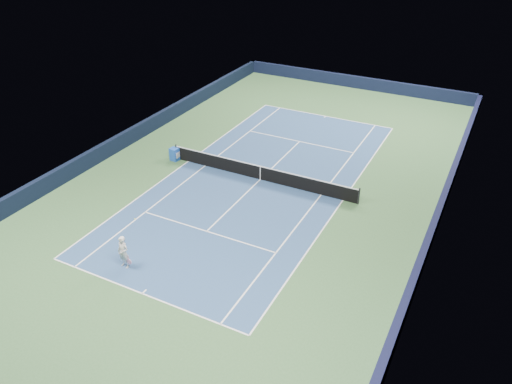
% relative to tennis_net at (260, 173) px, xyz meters
% --- Properties ---
extents(ground, '(40.00, 40.00, 0.00)m').
position_rel_tennis_net_xyz_m(ground, '(0.00, 0.00, -0.50)').
color(ground, '#335830').
rests_on(ground, ground).
extents(wall_far, '(22.00, 0.35, 1.10)m').
position_rel_tennis_net_xyz_m(wall_far, '(0.00, 19.82, 0.05)').
color(wall_far, black).
rests_on(wall_far, ground).
extents(wall_right, '(0.35, 40.00, 1.10)m').
position_rel_tennis_net_xyz_m(wall_right, '(10.82, 0.00, 0.05)').
color(wall_right, black).
rests_on(wall_right, ground).
extents(wall_left, '(0.35, 40.00, 1.10)m').
position_rel_tennis_net_xyz_m(wall_left, '(-10.82, 0.00, 0.05)').
color(wall_left, black).
rests_on(wall_left, ground).
extents(court_surface, '(10.97, 23.77, 0.01)m').
position_rel_tennis_net_xyz_m(court_surface, '(0.00, 0.00, -0.50)').
color(court_surface, navy).
rests_on(court_surface, ground).
extents(baseline_far, '(10.97, 0.08, 0.00)m').
position_rel_tennis_net_xyz_m(baseline_far, '(0.00, 11.88, -0.50)').
color(baseline_far, white).
rests_on(baseline_far, ground).
extents(baseline_near, '(10.97, 0.08, 0.00)m').
position_rel_tennis_net_xyz_m(baseline_near, '(0.00, -11.88, -0.50)').
color(baseline_near, white).
rests_on(baseline_near, ground).
extents(sideline_doubles_right, '(0.08, 23.77, 0.00)m').
position_rel_tennis_net_xyz_m(sideline_doubles_right, '(5.49, 0.00, -0.50)').
color(sideline_doubles_right, white).
rests_on(sideline_doubles_right, ground).
extents(sideline_doubles_left, '(0.08, 23.77, 0.00)m').
position_rel_tennis_net_xyz_m(sideline_doubles_left, '(-5.49, 0.00, -0.50)').
color(sideline_doubles_left, white).
rests_on(sideline_doubles_left, ground).
extents(sideline_singles_right, '(0.08, 23.77, 0.00)m').
position_rel_tennis_net_xyz_m(sideline_singles_right, '(4.12, 0.00, -0.50)').
color(sideline_singles_right, white).
rests_on(sideline_singles_right, ground).
extents(sideline_singles_left, '(0.08, 23.77, 0.00)m').
position_rel_tennis_net_xyz_m(sideline_singles_left, '(-4.12, 0.00, -0.50)').
color(sideline_singles_left, white).
rests_on(sideline_singles_left, ground).
extents(service_line_far, '(8.23, 0.08, 0.00)m').
position_rel_tennis_net_xyz_m(service_line_far, '(0.00, 6.40, -0.50)').
color(service_line_far, white).
rests_on(service_line_far, ground).
extents(service_line_near, '(8.23, 0.08, 0.00)m').
position_rel_tennis_net_xyz_m(service_line_near, '(0.00, -6.40, -0.50)').
color(service_line_near, white).
rests_on(service_line_near, ground).
extents(center_service_line, '(0.08, 12.80, 0.00)m').
position_rel_tennis_net_xyz_m(center_service_line, '(0.00, 0.00, -0.50)').
color(center_service_line, white).
rests_on(center_service_line, ground).
extents(center_mark_far, '(0.08, 0.30, 0.00)m').
position_rel_tennis_net_xyz_m(center_mark_far, '(0.00, 11.73, -0.50)').
color(center_mark_far, white).
rests_on(center_mark_far, ground).
extents(center_mark_near, '(0.08, 0.30, 0.00)m').
position_rel_tennis_net_xyz_m(center_mark_near, '(0.00, -11.73, -0.50)').
color(center_mark_near, white).
rests_on(center_mark_near, ground).
extents(tennis_net, '(12.90, 0.10, 1.07)m').
position_rel_tennis_net_xyz_m(tennis_net, '(0.00, 0.00, 0.00)').
color(tennis_net, black).
rests_on(tennis_net, ground).
extents(sponsor_cube, '(0.60, 0.55, 0.89)m').
position_rel_tennis_net_xyz_m(sponsor_cube, '(-6.40, -0.25, -0.06)').
color(sponsor_cube, blue).
rests_on(sponsor_cube, ground).
extents(tennis_player, '(0.81, 1.27, 2.24)m').
position_rel_tennis_net_xyz_m(tennis_player, '(-1.93, -10.71, 0.36)').
color(tennis_player, silver).
rests_on(tennis_player, ground).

